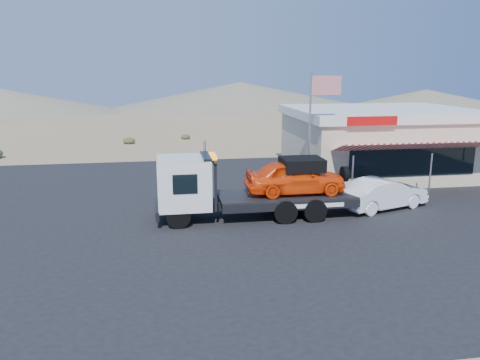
{
  "coord_description": "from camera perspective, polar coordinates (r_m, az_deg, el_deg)",
  "views": [
    {
      "loc": [
        -2.22,
        -17.11,
        6.16
      ],
      "look_at": [
        0.94,
        2.29,
        1.5
      ],
      "focal_mm": 35.0,
      "sensor_mm": 36.0,
      "label": 1
    }
  ],
  "objects": [
    {
      "name": "flagpole",
      "position": [
        22.89,
        9.07,
        7.17
      ],
      "size": [
        1.55,
        0.1,
        6.0
      ],
      "color": "#99999E",
      "rests_on": "asphalt_lot"
    },
    {
      "name": "tow_truck",
      "position": [
        19.63,
        1.32,
        -0.43
      ],
      "size": [
        8.26,
        2.45,
        2.76
      ],
      "color": "black",
      "rests_on": "asphalt_lot"
    },
    {
      "name": "distant_hills",
      "position": [
        72.77,
        -15.42,
        9.5
      ],
      "size": [
        126.0,
        48.0,
        4.2
      ],
      "color": "#726B59",
      "rests_on": "ground"
    },
    {
      "name": "white_sedan",
      "position": [
        22.01,
        17.05,
        -1.57
      ],
      "size": [
        4.48,
        2.72,
        1.4
      ],
      "primitive_type": "imported",
      "rotation": [
        0.0,
        0.0,
        1.89
      ],
      "color": "silver",
      "rests_on": "asphalt_lot"
    },
    {
      "name": "jerky_store",
      "position": [
        29.31,
        16.61,
        4.61
      ],
      "size": [
        10.4,
        9.97,
        3.9
      ],
      "color": "#C4B394",
      "rests_on": "asphalt_lot"
    },
    {
      "name": "asphalt_lot",
      "position": [
        21.45,
        2.48,
        -3.34
      ],
      "size": [
        32.0,
        24.0,
        0.02
      ],
      "primitive_type": "cube",
      "color": "black",
      "rests_on": "ground"
    },
    {
      "name": "ground",
      "position": [
        18.32,
        -1.78,
        -6.32
      ],
      "size": [
        120.0,
        120.0,
        0.0
      ],
      "primitive_type": "plane",
      "color": "#957755",
      "rests_on": "ground"
    }
  ]
}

